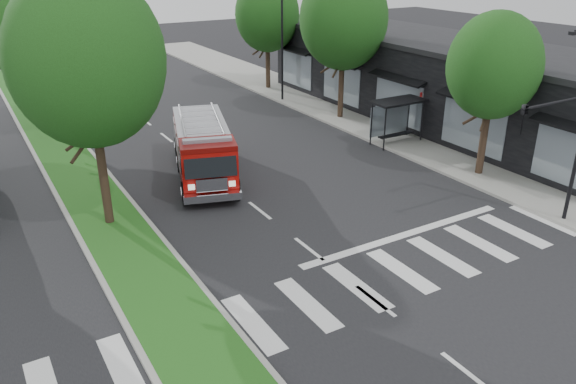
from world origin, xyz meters
name	(u,v)px	position (x,y,z in m)	size (l,w,h in m)	color
ground	(309,249)	(0.00, 0.00, 0.00)	(140.00, 140.00, 0.00)	black
sidewalk_right	(390,130)	(12.50, 10.00, 0.07)	(5.00, 80.00, 0.15)	gray
median	(56,144)	(-6.00, 18.00, 0.08)	(3.00, 50.00, 0.15)	gray
storefront_row	(446,84)	(17.00, 10.00, 2.50)	(8.00, 30.00, 5.00)	black
bus_shelter	(396,109)	(11.20, 8.15, 2.04)	(3.20, 1.60, 2.61)	black
tree_right_near	(494,66)	(11.50, 2.00, 5.51)	(4.40, 4.40, 8.05)	black
tree_right_mid	(344,19)	(11.50, 14.00, 6.49)	(5.60, 5.60, 9.72)	black
tree_right_far	(267,15)	(11.50, 24.00, 5.84)	(5.00, 5.00, 8.73)	black
tree_median_near	(87,60)	(-6.00, 6.00, 6.81)	(5.80, 5.80, 10.16)	black
tree_median_far	(31,27)	(-6.00, 20.00, 6.49)	(5.60, 5.60, 9.72)	black
streetlight_right_near	(572,117)	(9.61, -3.50, 4.67)	(4.08, 0.22, 8.00)	black
streetlight_right_far	(280,40)	(10.35, 20.00, 4.48)	(2.11, 0.20, 8.00)	black
fire_engine	(203,149)	(-0.45, 9.06, 1.41)	(4.95, 8.81, 2.93)	#650705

